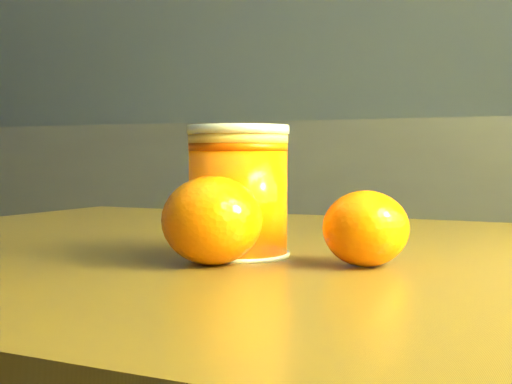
% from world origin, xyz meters
% --- Properties ---
extents(kitchen_counter, '(3.15, 0.60, 0.90)m').
position_xyz_m(kitchen_counter, '(0.00, 1.45, 0.45)').
color(kitchen_counter, '#444448').
rests_on(kitchen_counter, ground).
extents(table, '(1.00, 0.72, 0.74)m').
position_xyz_m(table, '(0.89, 0.15, 0.64)').
color(table, brown).
rests_on(table, ground).
extents(juice_glass, '(0.08, 0.08, 0.10)m').
position_xyz_m(juice_glass, '(0.85, 0.10, 0.79)').
color(juice_glass, '#F06304').
rests_on(juice_glass, table).
extents(orange_front, '(0.10, 0.10, 0.07)m').
position_xyz_m(orange_front, '(0.85, 0.05, 0.77)').
color(orange_front, orange).
rests_on(orange_front, table).
extents(orange_back, '(0.08, 0.08, 0.06)m').
position_xyz_m(orange_back, '(0.96, 0.09, 0.77)').
color(orange_back, orange).
rests_on(orange_back, table).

